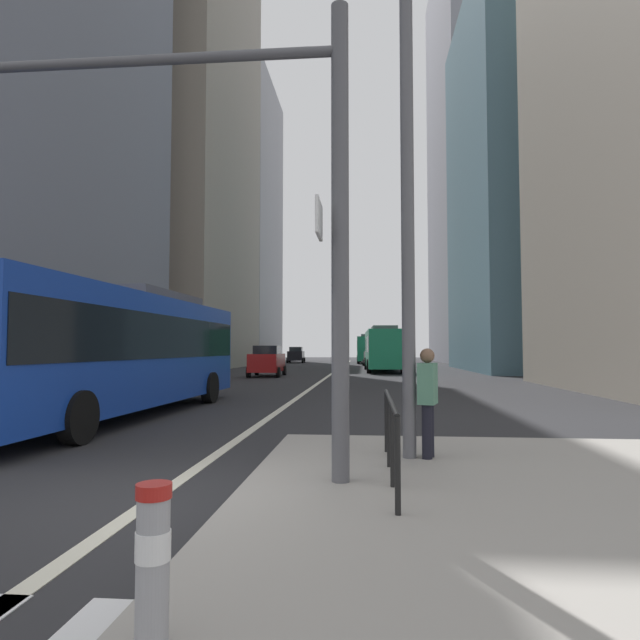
{
  "coord_description": "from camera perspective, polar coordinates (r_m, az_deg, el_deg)",
  "views": [
    {
      "loc": [
        2.51,
        -6.14,
        1.77
      ],
      "look_at": [
        -1.36,
        37.42,
        4.08
      ],
      "focal_mm": 30.17,
      "sensor_mm": 36.0,
      "label": 1
    }
  ],
  "objects": [
    {
      "name": "car_oncoming_far",
      "position": [
        65.46,
        -2.56,
        -3.7
      ],
      "size": [
        2.2,
        4.21,
        1.94
      ],
      "color": "black",
      "rests_on": "ground"
    },
    {
      "name": "pedestrian_railing",
      "position": [
        7.04,
        7.5,
        -10.59
      ],
      "size": [
        0.06,
        3.26,
        0.98
      ],
      "color": "black",
      "rests_on": "median_island"
    },
    {
      "name": "bollard_left",
      "position": [
        3.33,
        -17.31,
        -22.79
      ],
      "size": [
        0.2,
        0.2,
        0.88
      ],
      "color": "#99999E",
      "rests_on": "median_island"
    },
    {
      "name": "city_bus_blue_oncoming",
      "position": [
        14.81,
        -20.54,
        -2.58
      ],
      "size": [
        2.95,
        11.88,
        3.4
      ],
      "color": "#14389E",
      "rests_on": "ground"
    },
    {
      "name": "office_tower_left_far",
      "position": [
        76.86,
        -9.14,
        10.19
      ],
      "size": [
        11.03,
        17.5,
        38.57
      ],
      "primitive_type": "cube",
      "color": "#9E9EA3",
      "rests_on": "ground"
    },
    {
      "name": "city_bus_red_distant",
      "position": [
        65.39,
        5.25,
        -2.95
      ],
      "size": [
        2.85,
        11.62,
        3.4
      ],
      "color": "#198456",
      "rests_on": "ground"
    },
    {
      "name": "office_tower_left_mid",
      "position": [
        56.12,
        -15.69,
        20.74
      ],
      "size": [
        13.3,
        20.07,
        48.56
      ],
      "primitive_type": "cube",
      "color": "gray",
      "rests_on": "ground"
    },
    {
      "name": "car_oncoming_mid",
      "position": [
        34.36,
        -5.62,
        -4.31
      ],
      "size": [
        2.17,
        4.52,
        1.94
      ],
      "color": "maroon",
      "rests_on": "ground"
    },
    {
      "name": "lane_centre_line",
      "position": [
        36.27,
        1.11,
        -5.81
      ],
      "size": [
        0.2,
        80.0,
        0.01
      ],
      "primitive_type": "cube",
      "color": "beige",
      "rests_on": "ground"
    },
    {
      "name": "pedestrian_waiting",
      "position": [
        8.24,
        11.35,
        -8.03
      ],
      "size": [
        0.34,
        0.43,
        1.62
      ],
      "color": "black",
      "rests_on": "median_island"
    },
    {
      "name": "office_tower_right_far",
      "position": [
        76.73,
        16.35,
        16.45
      ],
      "size": [
        10.32,
        24.73,
        54.37
      ],
      "primitive_type": "cube",
      "color": "gray",
      "rests_on": "ground"
    },
    {
      "name": "ground_plane",
      "position": [
        26.32,
        -0.41,
        -6.88
      ],
      "size": [
        160.0,
        160.0,
        0.0
      ],
      "primitive_type": "plane",
      "color": "#28282B"
    },
    {
      "name": "car_receding_far",
      "position": [
        55.12,
        6.27,
        -3.82
      ],
      "size": [
        2.18,
        4.36,
        1.94
      ],
      "color": "gold",
      "rests_on": "ground"
    },
    {
      "name": "city_bus_red_receding",
      "position": [
        41.77,
        6.69,
        -2.91
      ],
      "size": [
        2.93,
        10.89,
        3.4
      ],
      "color": "#198456",
      "rests_on": "ground"
    },
    {
      "name": "office_tower_right_mid",
      "position": [
        48.51,
        22.87,
        13.2
      ],
      "size": [
        13.24,
        18.0,
        30.25
      ],
      "primitive_type": "cube",
      "color": "slate",
      "rests_on": "ground"
    },
    {
      "name": "car_receding_near",
      "position": [
        55.98,
        5.6,
        -3.81
      ],
      "size": [
        2.05,
        4.55,
        1.94
      ],
      "color": "silver",
      "rests_on": "ground"
    },
    {
      "name": "street_lamp_post",
      "position": [
        8.89,
        9.19,
        20.27
      ],
      "size": [
        5.5,
        0.32,
        8.0
      ],
      "color": "#56565B",
      "rests_on": "median_island"
    },
    {
      "name": "traffic_signal_gantry",
      "position": [
        7.49,
        -15.95,
        15.52
      ],
      "size": [
        6.66,
        0.65,
        6.0
      ],
      "color": "#515156",
      "rests_on": "median_island"
    }
  ]
}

